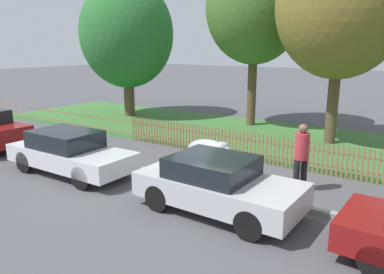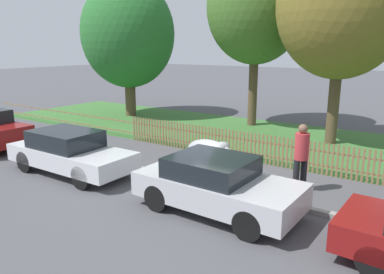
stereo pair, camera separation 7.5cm
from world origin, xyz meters
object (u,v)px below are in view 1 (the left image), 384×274
(tree_behind_motorcycle, at_px, (255,7))
(pedestrian_near_fence, at_px, (302,154))
(parked_car_navy_estate, at_px, (217,184))
(tree_mid_park, at_px, (341,4))
(covered_motorcycle, at_px, (211,153))
(parked_car_black_saloon, at_px, (70,152))
(tree_nearest_kerb, at_px, (127,34))

(tree_behind_motorcycle, relative_size, pedestrian_near_fence, 4.46)
(parked_car_navy_estate, height_order, tree_mid_park, tree_mid_park)
(tree_mid_park, height_order, pedestrian_near_fence, tree_mid_park)
(parked_car_navy_estate, relative_size, covered_motorcycle, 2.13)
(parked_car_black_saloon, height_order, tree_behind_motorcycle, tree_behind_motorcycle)
(covered_motorcycle, xyz_separation_m, tree_mid_park, (2.09, 5.88, 4.76))
(tree_mid_park, bearing_deg, parked_car_black_saloon, -124.21)
(parked_car_black_saloon, distance_m, parked_car_navy_estate, 5.16)
(tree_behind_motorcycle, bearing_deg, parked_car_navy_estate, -69.02)
(covered_motorcycle, xyz_separation_m, pedestrian_near_fence, (2.78, 0.05, 0.42))
(parked_car_black_saloon, bearing_deg, pedestrian_near_fence, 21.04)
(tree_mid_park, bearing_deg, parked_car_navy_estate, -93.61)
(covered_motorcycle, distance_m, pedestrian_near_fence, 2.81)
(tree_nearest_kerb, distance_m, tree_behind_motorcycle, 7.12)
(parked_car_black_saloon, xyz_separation_m, tree_behind_motorcycle, (1.44, 9.87, 4.93))
(tree_behind_motorcycle, distance_m, tree_mid_park, 4.51)
(parked_car_navy_estate, distance_m, covered_motorcycle, 2.80)
(tree_nearest_kerb, xyz_separation_m, tree_behind_motorcycle, (6.88, 1.43, 1.13))
(covered_motorcycle, distance_m, tree_mid_park, 7.84)
(pedestrian_near_fence, bearing_deg, covered_motorcycle, 119.70)
(parked_car_navy_estate, xyz_separation_m, tree_behind_motorcycle, (-3.72, 9.71, 4.93))
(parked_car_black_saloon, height_order, tree_mid_park, tree_mid_park)
(parked_car_black_saloon, distance_m, tree_behind_motorcycle, 11.13)
(parked_car_black_saloon, bearing_deg, tree_nearest_kerb, 122.25)
(parked_car_black_saloon, relative_size, parked_car_navy_estate, 1.08)
(parked_car_black_saloon, distance_m, covered_motorcycle, 4.36)
(tree_mid_park, bearing_deg, pedestrian_near_fence, -83.21)
(parked_car_black_saloon, bearing_deg, tree_mid_park, 55.22)
(pedestrian_near_fence, bearing_deg, tree_mid_park, 35.53)
(pedestrian_near_fence, bearing_deg, parked_car_navy_estate, -178.34)
(tree_behind_motorcycle, bearing_deg, tree_nearest_kerb, -168.22)
(tree_behind_motorcycle, bearing_deg, tree_mid_park, -19.66)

